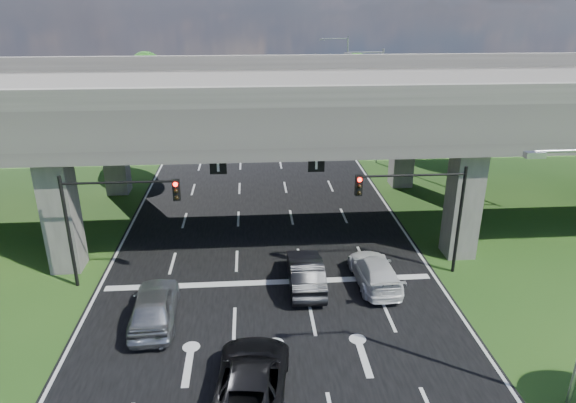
{
  "coord_description": "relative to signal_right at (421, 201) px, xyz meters",
  "views": [
    {
      "loc": [
        -0.82,
        -19.93,
        13.87
      ],
      "look_at": [
        1.18,
        6.87,
        3.23
      ],
      "focal_mm": 32.0,
      "sensor_mm": 36.0,
      "label": 1
    }
  ],
  "objects": [
    {
      "name": "overpass",
      "position": [
        -7.82,
        8.06,
        3.73
      ],
      "size": [
        80.0,
        15.0,
        10.0
      ],
      "color": "#3D3A37",
      "rests_on": "ground"
    },
    {
      "name": "warehouse",
      "position": [
        -33.82,
        31.06,
        -2.19
      ],
      "size": [
        20.0,
        10.0,
        4.0
      ],
      "primitive_type": "cube",
      "color": "#9E9E99",
      "rests_on": "ground"
    },
    {
      "name": "tree_left_mid",
      "position": [
        -24.78,
        30.06,
        -0.01
      ],
      "size": [
        3.91,
        3.9,
        6.76
      ],
      "color": "black",
      "rests_on": "ground"
    },
    {
      "name": "car_white",
      "position": [
        -2.42,
        -0.94,
        -3.44
      ],
      "size": [
        2.19,
        5.02,
        1.44
      ],
      "primitive_type": "imported",
      "rotation": [
        0.0,
        0.0,
        3.18
      ],
      "color": "silver",
      "rests_on": "road"
    },
    {
      "name": "road",
      "position": [
        -7.82,
        6.06,
        -4.17
      ],
      "size": [
        18.0,
        120.0,
        0.03
      ],
      "primitive_type": "cube",
      "color": "black",
      "rests_on": "ground"
    },
    {
      "name": "signal_left",
      "position": [
        -15.65,
        0.0,
        0.0
      ],
      "size": [
        5.76,
        0.54,
        6.0
      ],
      "color": "black",
      "rests_on": "ground"
    },
    {
      "name": "tree_left_far",
      "position": [
        -20.78,
        38.06,
        0.95
      ],
      "size": [
        4.8,
        4.8,
        8.32
      ],
      "color": "black",
      "rests_on": "ground"
    },
    {
      "name": "car_silver",
      "position": [
        -13.22,
        -3.54,
        -3.3
      ],
      "size": [
        2.25,
        5.09,
        1.71
      ],
      "primitive_type": "imported",
      "rotation": [
        0.0,
        0.0,
        3.19
      ],
      "color": "#A7AAAF",
      "rests_on": "road"
    },
    {
      "name": "signal_right",
      "position": [
        0.0,
        0.0,
        0.0
      ],
      "size": [
        5.76,
        0.54,
        6.0
      ],
      "color": "black",
      "rests_on": "ground"
    },
    {
      "name": "tree_right_far",
      "position": [
        4.22,
        40.06,
        0.63
      ],
      "size": [
        4.5,
        4.5,
        7.8
      ],
      "color": "black",
      "rests_on": "ground"
    },
    {
      "name": "ground",
      "position": [
        -7.82,
        -3.94,
        -4.19
      ],
      "size": [
        160.0,
        160.0,
        0.0
      ],
      "primitive_type": "plane",
      "color": "#1E4415",
      "rests_on": "ground"
    },
    {
      "name": "tree_left_near",
      "position": [
        -21.78,
        22.06,
        0.63
      ],
      "size": [
        4.5,
        4.5,
        7.8
      ],
      "color": "black",
      "rests_on": "ground"
    },
    {
      "name": "tree_right_mid",
      "position": [
        8.22,
        32.06,
        -0.01
      ],
      "size": [
        3.91,
        3.9,
        6.76
      ],
      "color": "black",
      "rests_on": "ground"
    },
    {
      "name": "car_dark",
      "position": [
        -6.02,
        -0.94,
        -3.36
      ],
      "size": [
        1.75,
        4.88,
        1.6
      ],
      "primitive_type": "imported",
      "rotation": [
        0.0,
        0.0,
        3.13
      ],
      "color": "black",
      "rests_on": "road"
    },
    {
      "name": "streetlight_beyond",
      "position": [
        2.27,
        36.06,
        1.66
      ],
      "size": [
        3.38,
        0.25,
        10.0
      ],
      "color": "gray",
      "rests_on": "ground"
    },
    {
      "name": "car_trailing",
      "position": [
        -8.87,
        -8.78,
        -3.36
      ],
      "size": [
        3.26,
        5.97,
        1.58
      ],
      "primitive_type": "imported",
      "rotation": [
        0.0,
        0.0,
        3.03
      ],
      "color": "black",
      "rests_on": "road"
    },
    {
      "name": "tree_right_near",
      "position": [
        5.22,
        24.06,
        0.31
      ],
      "size": [
        4.2,
        4.2,
        7.28
      ],
      "color": "black",
      "rests_on": "ground"
    },
    {
      "name": "streetlight_far",
      "position": [
        2.27,
        20.06,
        1.66
      ],
      "size": [
        3.38,
        0.25,
        10.0
      ],
      "color": "gray",
      "rests_on": "ground"
    }
  ]
}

